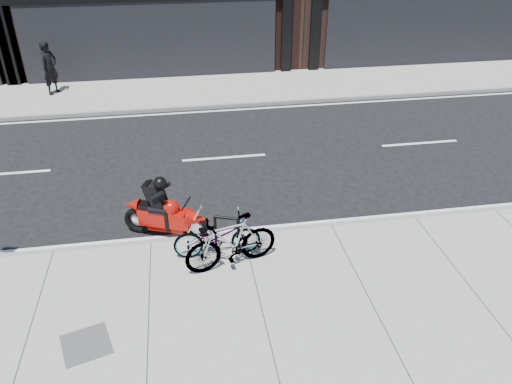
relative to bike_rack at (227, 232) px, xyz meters
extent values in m
plane|color=black|center=(0.42, 2.60, -0.65)|extent=(120.00, 120.00, 0.00)
cube|color=gray|center=(0.42, -2.40, -0.59)|extent=(60.00, 6.00, 0.13)
cube|color=gray|center=(0.42, 10.35, -0.59)|extent=(60.00, 3.50, 0.13)
cylinder|color=black|center=(-0.22, 0.08, -0.09)|extent=(0.06, 0.06, 0.86)
cylinder|color=black|center=(0.22, -0.08, -0.09)|extent=(0.06, 0.06, 0.86)
cylinder|color=black|center=(0.00, 0.00, 0.34)|extent=(0.47, 0.22, 0.06)
imported|color=gray|center=(-0.21, -0.02, -0.06)|extent=(1.77, 0.63, 0.93)
imported|color=gray|center=(0.04, -0.41, 0.04)|extent=(1.96, 0.97, 1.14)
torus|color=black|center=(-0.60, 0.75, -0.35)|extent=(0.64, 0.36, 0.63)
torus|color=black|center=(-1.86, 1.25, -0.35)|extent=(0.64, 0.36, 0.63)
cube|color=#A30E07|center=(-1.24, 1.00, -0.16)|extent=(1.20, 0.76, 0.36)
cone|color=#A30E07|center=(-0.56, 0.73, -0.10)|extent=(0.56, 0.55, 0.42)
sphere|color=#A30E07|center=(-1.10, 0.95, 0.09)|extent=(0.38, 0.38, 0.38)
cube|color=black|center=(-1.50, 1.11, 0.07)|extent=(0.59, 0.44, 0.11)
cylinder|color=silver|center=(-1.66, 1.35, -0.37)|extent=(0.52, 0.27, 0.09)
cube|color=black|center=(-1.38, 1.06, 0.40)|extent=(0.47, 0.46, 0.56)
cube|color=black|center=(-1.52, 1.11, 0.47)|extent=(0.31, 0.35, 0.39)
sphere|color=black|center=(-1.27, 1.01, 0.68)|extent=(0.28, 0.28, 0.28)
imported|color=black|center=(-5.29, 10.71, 0.44)|extent=(0.76, 0.84, 1.92)
cube|color=#535255|center=(-2.59, -2.08, -0.52)|extent=(0.94, 0.94, 0.02)
camera|label=1|loc=(-0.75, -8.23, 5.85)|focal=35.00mm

